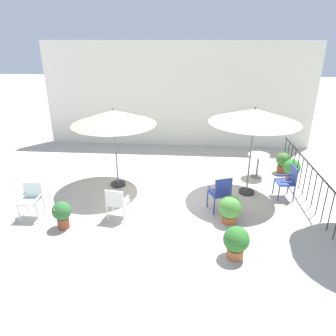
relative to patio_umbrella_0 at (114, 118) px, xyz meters
The scene contains 15 objects.
ground_plane 2.74m from the patio_umbrella_0, 23.95° to the right, with size 60.00×60.00×0.00m, color #BCAFA6.
villa_facade 4.44m from the patio_umbrella_0, 69.04° to the left, with size 10.71×0.30×4.10m, color white.
terrace_railing 5.69m from the patio_umbrella_0, ahead, with size 0.03×5.91×1.01m.
patio_umbrella_0 is the anchor object (origin of this frame).
patio_umbrella_1 3.87m from the patio_umbrella_0, ahead, with size 2.43×2.43×2.54m.
cafe_table_0 4.74m from the patio_umbrella_0, 12.85° to the left, with size 0.68×0.68×0.77m.
patio_chair_0 2.54m from the patio_umbrella_0, 77.41° to the right, with size 0.53×0.48×0.84m.
patio_chair_1 3.04m from the patio_umbrella_0, 130.98° to the right, with size 0.50×0.44×0.91m.
patio_chair_2 3.62m from the patio_umbrella_0, 23.29° to the right, with size 0.62×0.61×0.97m.
patio_chair_3 5.19m from the patio_umbrella_0, ahead, with size 0.50×0.53×0.95m.
potted_plant_0 5.72m from the patio_umbrella_0, ahead, with size 0.52×0.52×0.70m.
potted_plant_1 5.73m from the patio_umbrella_0, 15.11° to the left, with size 0.48×0.48×0.70m.
potted_plant_2 4.07m from the patio_umbrella_0, 29.56° to the right, with size 0.57×0.57×0.70m.
potted_plant_3 4.81m from the patio_umbrella_0, 44.75° to the right, with size 0.54×0.54×0.71m.
potted_plant_4 3.04m from the patio_umbrella_0, 107.85° to the right, with size 0.45×0.45×0.68m.
Camera 1 is at (0.66, -7.86, 4.24)m, focal length 33.61 mm.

